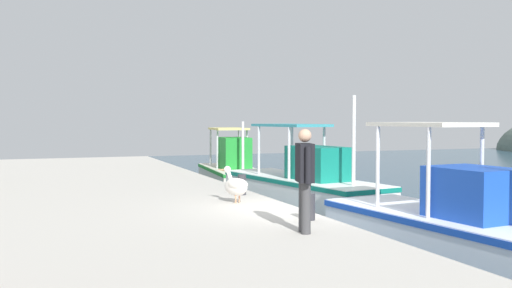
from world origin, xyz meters
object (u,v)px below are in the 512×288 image
(fishing_boat_nearest, at_px, (232,170))
(fishing_boat_second, at_px, (303,186))
(fisherman_standing, at_px, (305,175))
(mooring_bollard_second, at_px, (310,207))
(fishing_boat_third, at_px, (449,226))
(pelican, at_px, (236,185))
(mooring_bollard_nearest, at_px, (242,185))

(fishing_boat_nearest, distance_m, fishing_boat_second, 6.32)
(fisherman_standing, bearing_deg, mooring_bollard_second, 149.57)
(fishing_boat_third, bearing_deg, pelican, -135.51)
(fishing_boat_third, xyz_separation_m, mooring_bollard_nearest, (-4.50, -2.62, 0.41))
(fishing_boat_nearest, height_order, fishing_boat_second, fishing_boat_second)
(fishing_boat_nearest, relative_size, pelican, 5.61)
(pelican, bearing_deg, fishing_boat_nearest, 161.99)
(fishing_boat_third, xyz_separation_m, pelican, (-3.26, -3.20, 0.56))
(fisherman_standing, relative_size, mooring_bollard_nearest, 3.42)
(fishing_boat_second, distance_m, mooring_bollard_second, 6.34)
(pelican, bearing_deg, mooring_bollard_nearest, 154.79)
(fishing_boat_second, height_order, pelican, fishing_boat_second)
(mooring_bollard_second, bearing_deg, fishing_boat_nearest, 168.25)
(fisherman_standing, bearing_deg, fishing_boat_second, 154.49)
(fishing_boat_third, bearing_deg, mooring_bollard_nearest, -149.78)
(fishing_boat_third, bearing_deg, fishing_boat_nearest, -179.51)
(fisherman_standing, bearing_deg, mooring_bollard_nearest, 172.76)
(mooring_bollard_nearest, bearing_deg, fisherman_standing, -7.24)
(fishing_boat_second, relative_size, fishing_boat_third, 1.20)
(fishing_boat_third, height_order, fisherman_standing, fishing_boat_third)
(fishing_boat_nearest, xyz_separation_m, pelican, (9.52, -3.09, 0.57))
(fisherman_standing, bearing_deg, pelican, 179.50)
(fishing_boat_third, distance_m, mooring_bollard_nearest, 5.23)
(fishing_boat_nearest, relative_size, fishing_boat_second, 0.79)
(pelican, relative_size, fisherman_standing, 0.54)
(fisherman_standing, bearing_deg, fishing_boat_nearest, 166.60)
(pelican, xyz_separation_m, mooring_bollard_nearest, (-1.24, 0.58, -0.15))
(pelican, relative_size, mooring_bollard_second, 1.90)
(fishing_boat_second, height_order, fishing_boat_third, fishing_boat_second)
(fishing_boat_nearest, bearing_deg, fishing_boat_third, 0.49)
(fisherman_standing, bearing_deg, fishing_boat_third, 95.88)
(mooring_bollard_second, bearing_deg, fishing_boat_second, 155.43)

